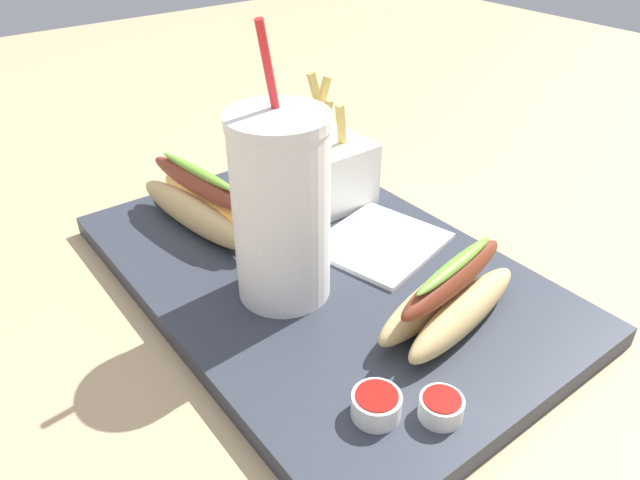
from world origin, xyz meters
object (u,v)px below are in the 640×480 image
object	(u,v)px
ketchup_cup_2	(304,161)
hot_dog_2	(202,203)
fries_basket	(325,170)
ketchup_cup_1	(376,404)
soda_cup	(281,209)
hot_dog_1	(450,298)
napkin_stack	(380,242)
ketchup_cup_3	(441,406)

from	to	relation	value
ketchup_cup_2	hot_dog_2	bearing A→B (deg)	105.85
fries_basket	ketchup_cup_1	world-z (taller)	fries_basket
ketchup_cup_2	soda_cup	bearing A→B (deg)	139.84
soda_cup	ketchup_cup_1	world-z (taller)	soda_cup
hot_dog_1	napkin_stack	world-z (taller)	hot_dog_1
hot_dog_1	ketchup_cup_1	distance (m)	0.12
hot_dog_1	napkin_stack	size ratio (longest dim) A/B	1.37
hot_dog_1	ketchup_cup_1	xyz separation A→B (m)	(-0.04, 0.12, -0.01)
ketchup_cup_2	ketchup_cup_3	bearing A→B (deg)	157.31
ketchup_cup_3	soda_cup	bearing A→B (deg)	1.35
soda_cup	ketchup_cup_1	bearing A→B (deg)	168.99
fries_basket	napkin_stack	world-z (taller)	fries_basket
ketchup_cup_2	napkin_stack	bearing A→B (deg)	167.11
hot_dog_1	ketchup_cup_1	size ratio (longest dim) A/B	4.52
fries_basket	ketchup_cup_3	world-z (taller)	fries_basket
ketchup_cup_3	fries_basket	bearing A→B (deg)	-23.34
ketchup_cup_1	hot_dog_1	bearing A→B (deg)	-71.59
fries_basket	hot_dog_2	size ratio (longest dim) A/B	0.77
ketchup_cup_1	fries_basket	bearing A→B (deg)	-31.27
soda_cup	napkin_stack	world-z (taller)	soda_cup
napkin_stack	ketchup_cup_3	bearing A→B (deg)	148.68
soda_cup	hot_dog_1	bearing A→B (deg)	-144.54
soda_cup	ketchup_cup_2	bearing A→B (deg)	-40.16
hot_dog_2	ketchup_cup_3	world-z (taller)	hot_dog_2
hot_dog_1	fries_basket	bearing A→B (deg)	-11.77
ketchup_cup_1	napkin_stack	distance (m)	0.22
fries_basket	ketchup_cup_2	world-z (taller)	fries_basket
ketchup_cup_1	napkin_stack	xyz separation A→B (m)	(0.16, -0.15, -0.01)
ketchup_cup_1	ketchup_cup_2	xyz separation A→B (m)	(0.36, -0.20, -0.00)
ketchup_cup_2	napkin_stack	xyz separation A→B (m)	(-0.19, 0.04, -0.01)
hot_dog_2	ketchup_cup_1	distance (m)	0.31
ketchup_cup_1	napkin_stack	world-z (taller)	ketchup_cup_1
hot_dog_1	hot_dog_2	xyz separation A→B (m)	(0.27, 0.09, 0.00)
hot_dog_2	ketchup_cup_2	size ratio (longest dim) A/B	5.35
hot_dog_2	ketchup_cup_3	bearing A→B (deg)	-178.75
hot_dog_1	ketchup_cup_2	world-z (taller)	hot_dog_1
ketchup_cup_3	napkin_stack	distance (m)	0.22
hot_dog_1	ketchup_cup_3	distance (m)	0.11
hot_dog_1	hot_dog_2	size ratio (longest dim) A/B	0.88
soda_cup	ketchup_cup_1	distance (m)	0.18
hot_dog_1	napkin_stack	distance (m)	0.13
ketchup_cup_3	ketchup_cup_2	bearing A→B (deg)	-22.69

